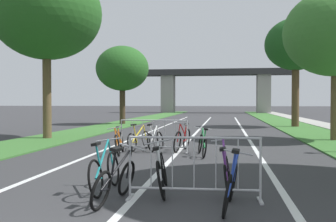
{
  "coord_description": "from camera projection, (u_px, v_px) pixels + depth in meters",
  "views": [
    {
      "loc": [
        1.5,
        -2.64,
        1.62
      ],
      "look_at": [
        -0.83,
        13.07,
        1.24
      ],
      "focal_mm": 41.13,
      "sensor_mm": 36.0,
      "label": 1
    }
  ],
  "objects": [
    {
      "name": "grass_verge_left",
      "position": [
        130.0,
        122.0,
        30.61
      ],
      "size": [
        2.79,
        66.41,
        0.05
      ],
      "primitive_type": "cube",
      "color": "#386B2D",
      "rests_on": "ground"
    },
    {
      "name": "sidewalk_path_right",
      "position": [
        316.0,
        123.0,
        28.52
      ],
      "size": [
        1.69,
        66.41,
        0.08
      ],
      "primitive_type": "cube",
      "color": "#9E9B93",
      "rests_on": "ground"
    },
    {
      "name": "bicycle_white_0",
      "position": [
        155.0,
        140.0,
        12.87
      ],
      "size": [
        0.5,
        1.61,
        0.9
      ],
      "rotation": [
        0.0,
        0.0,
        -0.14
      ],
      "color": "black",
      "rests_on": "ground"
    },
    {
      "name": "crowd_barrier_nearest",
      "position": [
        194.0,
        169.0,
        6.33
      ],
      "size": [
        2.23,
        0.53,
        1.05
      ],
      "rotation": [
        0.0,
        0.0,
        0.04
      ],
      "color": "#ADADB2",
      "rests_on": "ground"
    },
    {
      "name": "tree_right_pine_near",
      "position": [
        296.0,
        45.0,
        24.55
      ],
      "size": [
        3.91,
        3.91,
        6.98
      ],
      "color": "#4C3823",
      "rests_on": "ground"
    },
    {
      "name": "bicycle_silver_8",
      "position": [
        162.0,
        172.0,
        6.86
      ],
      "size": [
        0.61,
        1.76,
        0.91
      ],
      "rotation": [
        0.0,
        0.0,
        0.12
      ],
      "color": "black",
      "rests_on": "ground"
    },
    {
      "name": "grass_verge_right",
      "position": [
        285.0,
        123.0,
        28.85
      ],
      "size": [
        2.79,
        66.41,
        0.05
      ],
      "primitive_type": "cube",
      "color": "#386B2D",
      "rests_on": "ground"
    },
    {
      "name": "bicycle_black_2",
      "position": [
        115.0,
        181.0,
        6.14
      ],
      "size": [
        0.61,
        1.6,
        0.93
      ],
      "rotation": [
        0.0,
        0.0,
        -0.14
      ],
      "color": "black",
      "rests_on": "ground"
    },
    {
      "name": "lane_stripe_right_lane",
      "position": [
        243.0,
        131.0,
        21.49
      ],
      "size": [
        0.14,
        38.42,
        0.01
      ],
      "primitive_type": "cube",
      "color": "silver",
      "rests_on": "ground"
    },
    {
      "name": "bicycle_blue_4",
      "position": [
        231.0,
        185.0,
        5.82
      ],
      "size": [
        0.52,
        1.67,
        0.94
      ],
      "rotation": [
        0.0,
        0.0,
        -0.1
      ],
      "color": "black",
      "rests_on": "ground"
    },
    {
      "name": "bicycle_yellow_9",
      "position": [
        139.0,
        139.0,
        13.01
      ],
      "size": [
        0.58,
        1.64,
        0.89
      ],
      "rotation": [
        0.0,
        0.0,
        -0.24
      ],
      "color": "black",
      "rests_on": "ground"
    },
    {
      "name": "bicycle_orange_6",
      "position": [
        119.0,
        142.0,
        11.92
      ],
      "size": [
        0.45,
        1.7,
        0.9
      ],
      "rotation": [
        0.0,
        0.0,
        3.3
      ],
      "color": "black",
      "rests_on": "ground"
    },
    {
      "name": "tree_left_cypress_far",
      "position": [
        122.0,
        69.0,
        27.59
      ],
      "size": [
        3.79,
        3.79,
        5.64
      ],
      "color": "#3D2D1E",
      "rests_on": "ground"
    },
    {
      "name": "bicycle_purple_5",
      "position": [
        227.0,
        174.0,
        6.76
      ],
      "size": [
        0.46,
        1.69,
        0.96
      ],
      "rotation": [
        0.0,
        0.0,
        -0.02
      ],
      "color": "black",
      "rests_on": "ground"
    },
    {
      "name": "crowd_barrier_second",
      "position": [
        154.0,
        136.0,
        12.33
      ],
      "size": [
        2.22,
        0.5,
        1.05
      ],
      "rotation": [
        0.0,
        0.0,
        -0.03
      ],
      "color": "#ADADB2",
      "rests_on": "ground"
    },
    {
      "name": "overpass_bridge",
      "position": [
        215.0,
        82.0,
        57.03
      ],
      "size": [
        22.37,
        3.26,
        6.44
      ],
      "color": "#2D2D30",
      "rests_on": "ground"
    },
    {
      "name": "lane_stripe_center",
      "position": [
        198.0,
        130.0,
        21.86
      ],
      "size": [
        0.14,
        38.42,
        0.01
      ],
      "primitive_type": "cube",
      "color": "silver",
      "rests_on": "ground"
    },
    {
      "name": "bicycle_red_1",
      "position": [
        182.0,
        139.0,
        12.68
      ],
      "size": [
        0.53,
        1.75,
        0.98
      ],
      "rotation": [
        0.0,
        0.0,
        2.96
      ],
      "color": "black",
      "rests_on": "ground"
    },
    {
      "name": "lane_stripe_left_lane",
      "position": [
        155.0,
        130.0,
        22.23
      ],
      "size": [
        0.14,
        38.42,
        0.01
      ],
      "primitive_type": "cube",
      "color": "silver",
      "rests_on": "ground"
    },
    {
      "name": "bicycle_green_7",
      "position": [
        203.0,
        144.0,
        11.56
      ],
      "size": [
        0.54,
        1.7,
        0.85
      ],
      "rotation": [
        0.0,
        0.0,
        0.17
      ],
      "color": "black",
      "rests_on": "ground"
    },
    {
      "name": "bicycle_teal_3",
      "position": [
        105.0,
        171.0,
        6.93
      ],
      "size": [
        0.48,
        1.66,
        0.94
      ],
      "rotation": [
        0.0,
        0.0,
        -0.01
      ],
      "color": "black",
      "rests_on": "ground"
    },
    {
      "name": "tree_right_oak_mid",
      "position": [
        335.0,
        33.0,
        15.78
      ],
      "size": [
        4.21,
        4.21,
        6.25
      ],
      "color": "brown",
      "rests_on": "ground"
    },
    {
      "name": "tree_left_oak_near",
      "position": [
        46.0,
        13.0,
        16.63
      ],
      "size": [
        4.76,
        4.76,
        7.5
      ],
      "color": "brown",
      "rests_on": "ground"
    }
  ]
}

